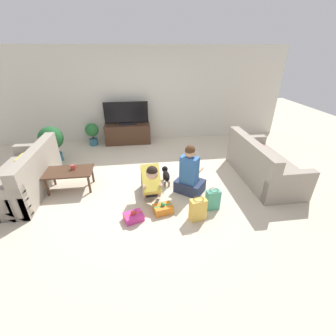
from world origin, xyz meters
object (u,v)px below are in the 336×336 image
person_kneeling (151,181)px  dog (166,175)px  sofa_right (262,165)px  gift_bag_b (198,209)px  coffee_table (69,173)px  potted_plant_corner_left (51,140)px  tv (126,115)px  potted_plant_back_left (92,132)px  tv_console (128,134)px  sofa_left (25,177)px  gift_box_a (163,209)px  gift_bag_a (213,200)px  gift_box_b (134,217)px  person_sitting (190,175)px  mug (73,167)px

person_kneeling → dog: size_ratio=1.51×
sofa_right → gift_bag_b: size_ratio=4.71×
sofa_right → coffee_table: bearing=88.5°
potted_plant_corner_left → dog: 2.97m
tv → potted_plant_back_left: size_ratio=1.89×
sofa_right → tv_console: size_ratio=1.49×
sofa_left → sofa_right: size_ratio=1.00×
sofa_right → tv: 3.82m
sofa_right → tv: (-2.88, 2.45, 0.54)m
potted_plant_corner_left → gift_bag_b: (2.98, -2.59, -0.35)m
gift_box_a → gift_bag_a: gift_bag_a is taller
coffee_table → gift_box_b: size_ratio=2.49×
sofa_left → tv: size_ratio=1.57×
dog → person_kneeling: bearing=54.6°
person_sitting → dog: person_sitting is taller
tv → gift_box_a: 3.49m
tv_console → gift_box_b: (0.15, -3.47, -0.22)m
potted_plant_corner_left → person_kneeling: potted_plant_corner_left is taller
tv_console → gift_box_a: size_ratio=3.58×
dog → gift_bag_a: gift_bag_a is taller
potted_plant_corner_left → gift_box_b: 3.17m
tv_console → gift_bag_b: bearing=-71.5°
potted_plant_back_left → gift_bag_b: 4.17m
potted_plant_back_left → person_kneeling: person_kneeling is taller
potted_plant_corner_left → mug: (0.77, -1.30, -0.10)m
dog → tv: bearing=-71.3°
coffee_table → person_kneeling: 1.65m
potted_plant_corner_left → potted_plant_back_left: bearing=50.4°
person_sitting → gift_bag_b: 0.82m
sofa_left → dog: sofa_left is taller
gift_bag_a → sofa_left: bearing=163.3°
tv → gift_box_a: (0.66, -3.34, -0.77)m
sofa_left → potted_plant_corner_left: 1.34m
sofa_left → dog: (2.76, -0.06, -0.12)m
person_kneeling → mug: size_ratio=6.90×
coffee_table → person_kneeling: (1.56, -0.52, 0.01)m
tv → person_kneeling: size_ratio=1.49×
potted_plant_corner_left → gift_box_a: 3.41m
sofa_left → tv: 3.06m
gift_bag_b → sofa_right: bearing=34.0°
gift_bag_a → tv_console: bearing=114.6°
coffee_table → mug: (0.07, 0.06, 0.09)m
coffee_table → sofa_right: bearing=-1.5°
gift_bag_b → sofa_left: bearing=157.8°
coffee_table → tv_console: 2.59m
person_kneeling → mug: (-1.49, 0.58, 0.09)m
dog → gift_box_b: dog is taller
person_kneeling → mug: bearing=154.8°
sofa_right → person_kneeling: bearing=99.8°
sofa_left → potted_plant_back_left: sofa_left is taller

